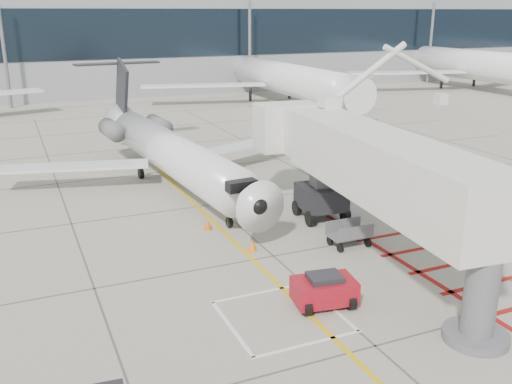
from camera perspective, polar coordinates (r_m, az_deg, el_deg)
name	(u,v)px	position (r m, az deg, el deg)	size (l,w,h in m)	color
ground_plane	(316,294)	(23.02, 6.07, -10.13)	(260.00, 260.00, 0.00)	#9F9B89
regional_jet	(183,137)	(34.19, -7.35, 5.43)	(21.45, 27.05, 7.09)	silver
jet_bridge	(383,180)	(24.78, 12.59, 1.16)	(9.09, 19.18, 7.67)	silver
pushback_tug	(324,289)	(21.96, 6.83, -9.62)	(2.31, 1.45, 1.35)	maroon
baggage_cart	(349,234)	(27.42, 9.29, -4.17)	(1.94, 1.22, 1.22)	#56565B
ground_power_unit	(451,222)	(29.63, 18.96, -2.82)	(2.06, 1.20, 1.63)	beige
cone_nose	(252,245)	(26.65, -0.37, -5.35)	(0.40, 0.40, 0.56)	orange
cone_side	(208,225)	(29.28, -4.83, -3.28)	(0.39, 0.39, 0.54)	#DB570B
terminal_building	(147,37)	(90.00, -10.86, 14.98)	(180.00, 28.00, 14.00)	gray
terminal_glass_band	(172,33)	(76.35, -8.41, 15.43)	(180.00, 0.10, 6.00)	black
bg_aircraft_c	(277,57)	(70.72, 2.10, 13.37)	(32.68, 36.31, 10.89)	silver
bg_aircraft_d	(472,45)	(88.20, 20.82, 13.57)	(36.81, 40.90, 12.27)	silver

